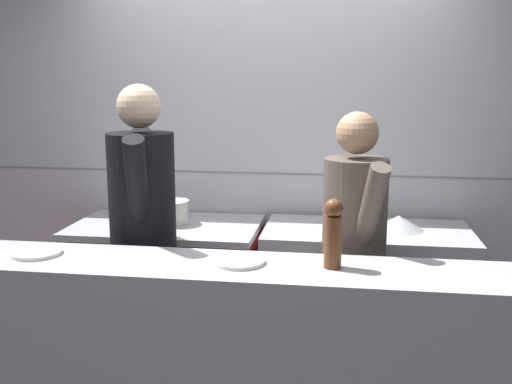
{
  "coord_description": "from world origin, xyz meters",
  "views": [
    {
      "loc": [
        0.5,
        -2.68,
        1.8
      ],
      "look_at": [
        0.01,
        0.6,
        1.15
      ],
      "focal_mm": 42.0,
      "sensor_mm": 36.0,
      "label": 1
    }
  ],
  "objects_px": {
    "stock_pot": "(171,211)",
    "chef_head_cook": "(143,229)",
    "pepper_mill": "(333,232)",
    "oven_range": "(168,288)",
    "mixing_bowl_steel": "(399,222)",
    "plated_dish_appetiser": "(238,261)",
    "chef_sous": "(354,251)",
    "plated_dish_main": "(36,253)"
  },
  "relations": [
    {
      "from": "stock_pot",
      "to": "chef_head_cook",
      "type": "xyz_separation_m",
      "value": [
        0.01,
        -0.57,
        0.03
      ]
    },
    {
      "from": "pepper_mill",
      "to": "oven_range",
      "type": "bearing_deg",
      "value": 135.97
    },
    {
      "from": "mixing_bowl_steel",
      "to": "pepper_mill",
      "type": "height_order",
      "value": "pepper_mill"
    },
    {
      "from": "oven_range",
      "to": "chef_head_cook",
      "type": "height_order",
      "value": "chef_head_cook"
    },
    {
      "from": "oven_range",
      "to": "chef_head_cook",
      "type": "xyz_separation_m",
      "value": [
        0.04,
        -0.55,
        0.54
      ]
    },
    {
      "from": "mixing_bowl_steel",
      "to": "plated_dish_appetiser",
      "type": "distance_m",
      "value": 1.32
    },
    {
      "from": "stock_pot",
      "to": "chef_sous",
      "type": "distance_m",
      "value": 1.28
    },
    {
      "from": "plated_dish_main",
      "to": "pepper_mill",
      "type": "relative_size",
      "value": 0.75
    },
    {
      "from": "mixing_bowl_steel",
      "to": "chef_sous",
      "type": "xyz_separation_m",
      "value": [
        -0.28,
        -0.57,
        -0.02
      ]
    },
    {
      "from": "pepper_mill",
      "to": "chef_head_cook",
      "type": "xyz_separation_m",
      "value": [
        -1.03,
        0.49,
        -0.15
      ]
    },
    {
      "from": "pepper_mill",
      "to": "chef_sous",
      "type": "distance_m",
      "value": 0.55
    },
    {
      "from": "oven_range",
      "to": "stock_pot",
      "type": "xyz_separation_m",
      "value": [
        0.03,
        0.02,
        0.51
      ]
    },
    {
      "from": "oven_range",
      "to": "plated_dish_main",
      "type": "bearing_deg",
      "value": -106.83
    },
    {
      "from": "oven_range",
      "to": "chef_sous",
      "type": "height_order",
      "value": "chef_sous"
    },
    {
      "from": "stock_pot",
      "to": "pepper_mill",
      "type": "relative_size",
      "value": 0.76
    },
    {
      "from": "plated_dish_appetiser",
      "to": "pepper_mill",
      "type": "height_order",
      "value": "pepper_mill"
    },
    {
      "from": "plated_dish_appetiser",
      "to": "chef_head_cook",
      "type": "distance_m",
      "value": 0.78
    },
    {
      "from": "oven_range",
      "to": "plated_dish_appetiser",
      "type": "distance_m",
      "value": 1.34
    },
    {
      "from": "stock_pot",
      "to": "chef_head_cook",
      "type": "relative_size",
      "value": 0.13
    },
    {
      "from": "plated_dish_main",
      "to": "plated_dish_appetiser",
      "type": "distance_m",
      "value": 0.97
    },
    {
      "from": "oven_range",
      "to": "stock_pot",
      "type": "relative_size",
      "value": 5.0
    },
    {
      "from": "stock_pot",
      "to": "pepper_mill",
      "type": "distance_m",
      "value": 1.5
    },
    {
      "from": "oven_range",
      "to": "chef_sous",
      "type": "relative_size",
      "value": 0.73
    },
    {
      "from": "oven_range",
      "to": "chef_head_cook",
      "type": "relative_size",
      "value": 0.67
    },
    {
      "from": "plated_dish_main",
      "to": "pepper_mill",
      "type": "bearing_deg",
      "value": 0.32
    },
    {
      "from": "stock_pot",
      "to": "pepper_mill",
      "type": "height_order",
      "value": "pepper_mill"
    },
    {
      "from": "stock_pot",
      "to": "chef_sous",
      "type": "relative_size",
      "value": 0.15
    },
    {
      "from": "stock_pot",
      "to": "mixing_bowl_steel",
      "type": "relative_size",
      "value": 0.79
    },
    {
      "from": "mixing_bowl_steel",
      "to": "plated_dish_main",
      "type": "distance_m",
      "value": 2.06
    },
    {
      "from": "plated_dish_main",
      "to": "chef_head_cook",
      "type": "distance_m",
      "value": 0.61
    },
    {
      "from": "oven_range",
      "to": "chef_head_cook",
      "type": "distance_m",
      "value": 0.77
    },
    {
      "from": "chef_head_cook",
      "to": "plated_dish_main",
      "type": "bearing_deg",
      "value": -139.71
    },
    {
      "from": "plated_dish_main",
      "to": "chef_head_cook",
      "type": "xyz_separation_m",
      "value": [
        0.36,
        0.5,
        0.0
      ]
    },
    {
      "from": "stock_pot",
      "to": "plated_dish_appetiser",
      "type": "relative_size",
      "value": 0.98
    },
    {
      "from": "oven_range",
      "to": "plated_dish_main",
      "type": "distance_m",
      "value": 1.22
    },
    {
      "from": "stock_pot",
      "to": "plated_dish_main",
      "type": "xyz_separation_m",
      "value": [
        -0.34,
        -1.06,
        0.03
      ]
    },
    {
      "from": "plated_dish_appetiser",
      "to": "oven_range",
      "type": "bearing_deg",
      "value": 122.29
    },
    {
      "from": "oven_range",
      "to": "plated_dish_appetiser",
      "type": "height_order",
      "value": "plated_dish_appetiser"
    },
    {
      "from": "plated_dish_main",
      "to": "pepper_mill",
      "type": "height_order",
      "value": "pepper_mill"
    },
    {
      "from": "mixing_bowl_steel",
      "to": "oven_range",
      "type": "bearing_deg",
      "value": -179.1
    },
    {
      "from": "chef_sous",
      "to": "plated_dish_appetiser",
      "type": "bearing_deg",
      "value": -156.92
    },
    {
      "from": "oven_range",
      "to": "chef_sous",
      "type": "xyz_separation_m",
      "value": [
        1.17,
        -0.55,
        0.47
      ]
    }
  ]
}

